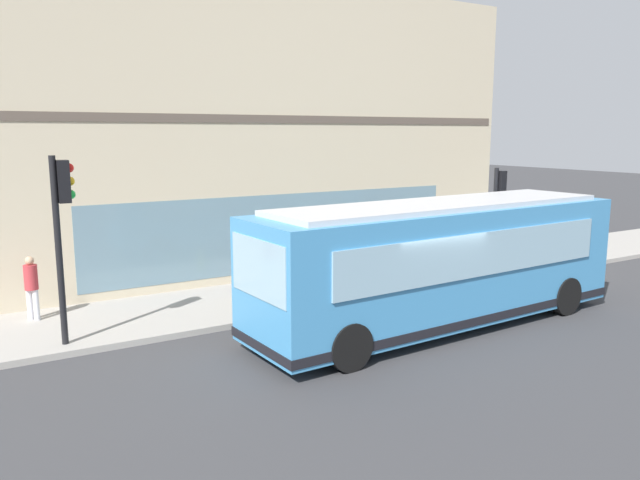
{
  "coord_description": "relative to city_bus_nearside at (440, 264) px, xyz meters",
  "views": [
    {
      "loc": [
        -10.8,
        9.01,
        4.71
      ],
      "look_at": [
        1.71,
        1.46,
        2.16
      ],
      "focal_mm": 34.67,
      "sensor_mm": 36.0,
      "label": 1
    }
  ],
  "objects": [
    {
      "name": "traffic_light_near_corner",
      "position": [
        2.8,
        -4.92,
        1.01
      ],
      "size": [
        0.32,
        0.49,
        3.46
      ],
      "color": "black",
      "rests_on": "sidewalk_curb"
    },
    {
      "name": "ground",
      "position": [
        -0.27,
        1.09,
        -1.55
      ],
      "size": [
        120.0,
        120.0,
        0.0
      ],
      "primitive_type": "plane",
      "color": "#38383A"
    },
    {
      "name": "fire_hydrant",
      "position": [
        3.92,
        3.08,
        -1.04
      ],
      "size": [
        0.35,
        0.35,
        0.74
      ],
      "color": "gold",
      "rests_on": "sidewalk_curb"
    },
    {
      "name": "pedestrian_by_light_pole",
      "position": [
        5.12,
        8.57,
        -0.49
      ],
      "size": [
        0.32,
        0.32,
        1.6
      ],
      "color": "silver",
      "rests_on": "sidewalk_curb"
    },
    {
      "name": "sidewalk_curb",
      "position": [
        4.2,
        1.09,
        -1.48
      ],
      "size": [
        3.74,
        40.0,
        0.15
      ],
      "primitive_type": "cube",
      "color": "#9E9991",
      "rests_on": "ground"
    },
    {
      "name": "pedestrian_near_building_entrance",
      "position": [
        4.8,
        2.07,
        -0.35
      ],
      "size": [
        0.32,
        0.32,
        1.82
      ],
      "color": "#B23338",
      "rests_on": "sidewalk_curb"
    },
    {
      "name": "traffic_light_down_block",
      "position": [
        2.87,
        8.08,
        1.45
      ],
      "size": [
        0.32,
        0.49,
        4.09
      ],
      "color": "black",
      "rests_on": "sidewalk_curb"
    },
    {
      "name": "building_corner",
      "position": [
        9.77,
        1.09,
        3.08
      ],
      "size": [
        7.45,
        17.97,
        9.29
      ],
      "color": "beige",
      "rests_on": "ground"
    },
    {
      "name": "newspaper_vending_box",
      "position": [
        4.69,
        -2.59,
        -0.95
      ],
      "size": [
        0.44,
        0.43,
        0.9
      ],
      "color": "#BF3F19",
      "rests_on": "sidewalk_curb"
    },
    {
      "name": "city_bus_nearside",
      "position": [
        0.0,
        0.0,
        0.0
      ],
      "size": [
        2.98,
        10.14,
        3.07
      ],
      "color": "#3F8CC6",
      "rests_on": "ground"
    }
  ]
}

